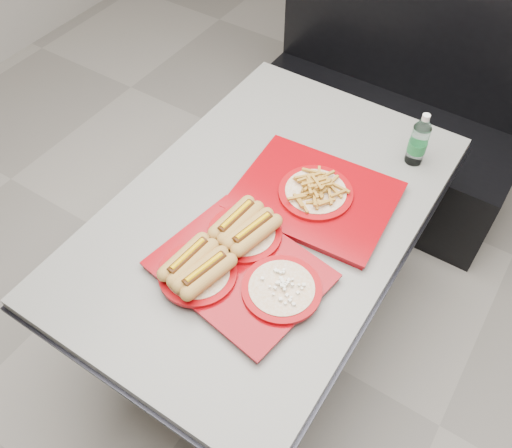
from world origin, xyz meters
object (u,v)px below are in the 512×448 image
Objects in this scene: booth_bench at (386,114)px; water_bottle at (419,142)px; diner_table at (264,241)px; tray_far at (315,194)px; tray_near at (236,262)px.

booth_bench is 0.82m from water_bottle.
diner_table is at bearing -90.00° from booth_bench.
water_bottle reaches higher than diner_table.
diner_table is 2.70× the size of tray_far.
booth_bench reaches higher than tray_near.
diner_table is at bearing -123.08° from water_bottle.
tray_far is 2.59× the size of water_bottle.
diner_table is 1.11m from booth_bench.
tray_near is 2.57× the size of water_bottle.
booth_bench is 1.04m from tray_far.
tray_near is 0.99× the size of tray_far.
diner_table is 2.72× the size of tray_near.
tray_far is 0.41m from water_bottle.
booth_bench reaches higher than water_bottle.
booth_bench reaches higher than tray_far.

